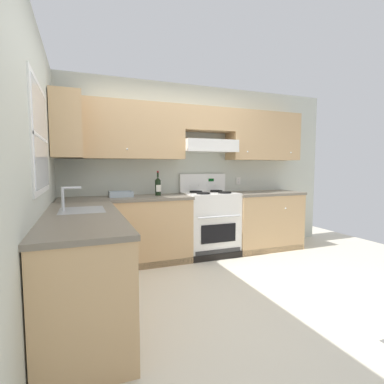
% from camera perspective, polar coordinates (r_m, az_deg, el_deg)
% --- Properties ---
extents(ground_plane, '(7.04, 7.04, 0.00)m').
position_cam_1_polar(ground_plane, '(3.20, 4.10, -19.21)').
color(ground_plane, beige).
extents(wall_back, '(4.68, 0.57, 2.55)m').
position_cam_1_polar(wall_back, '(4.49, 0.61, 7.12)').
color(wall_back, beige).
rests_on(wall_back, ground_plane).
extents(wall_left, '(0.47, 4.00, 2.55)m').
position_cam_1_polar(wall_left, '(2.89, -27.97, 5.01)').
color(wall_left, beige).
rests_on(wall_left, ground_plane).
extents(counter_back_run, '(3.60, 0.65, 0.91)m').
position_cam_1_polar(counter_back_run, '(4.23, -0.79, -6.76)').
color(counter_back_run, tan).
rests_on(counter_back_run, ground_plane).
extents(counter_left_run, '(0.63, 1.91, 1.13)m').
position_cam_1_polar(counter_left_run, '(2.78, -20.42, -13.22)').
color(counter_left_run, tan).
rests_on(counter_left_run, ground_plane).
extents(stove, '(0.76, 0.62, 1.20)m').
position_cam_1_polar(stove, '(4.37, 3.52, -6.04)').
color(stove, white).
rests_on(stove, ground_plane).
extents(wine_bottle, '(0.08, 0.08, 0.34)m').
position_cam_1_polar(wine_bottle, '(4.10, -6.71, 1.19)').
color(wine_bottle, black).
rests_on(wine_bottle, counter_back_run).
extents(bowl, '(0.31, 0.20, 0.07)m').
position_cam_1_polar(bowl, '(4.00, -13.79, -0.56)').
color(bowl, '#9EADB7').
rests_on(bowl, counter_back_run).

